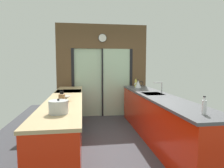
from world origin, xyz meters
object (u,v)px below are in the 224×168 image
object	(u,v)px
knife_block	(62,100)
soap_bottle_far	(136,83)
oven_range	(69,110)
mixing_bowl	(65,98)
stock_pot	(59,107)
kettle	(138,84)
soap_bottle_near	(204,107)

from	to	relation	value
knife_block	soap_bottle_far	distance (m)	3.03
oven_range	mixing_bowl	bearing A→B (deg)	-89.20
mixing_bowl	soap_bottle_far	distance (m)	2.67
stock_pot	soap_bottle_far	world-z (taller)	soap_bottle_far
oven_range	soap_bottle_far	bearing A→B (deg)	20.51
stock_pot	kettle	size ratio (longest dim) A/B	0.95
mixing_bowl	stock_pot	distance (m)	0.89
kettle	soap_bottle_near	size ratio (longest dim) A/B	1.14
oven_range	soap_bottle_near	world-z (taller)	soap_bottle_near
oven_range	mixing_bowl	size ratio (longest dim) A/B	4.25
knife_block	soap_bottle_near	world-z (taller)	knife_block
stock_pot	kettle	xyz separation A→B (m)	(1.78, 2.64, 0.02)
knife_block	mixing_bowl	bearing A→B (deg)	90.00
oven_range	soap_bottle_near	xyz separation A→B (m)	(1.80, -2.52, 0.56)
soap_bottle_near	knife_block	bearing A→B (deg)	157.53
mixing_bowl	knife_block	bearing A→B (deg)	-90.00
knife_block	soap_bottle_near	distance (m)	1.93
kettle	soap_bottle_far	world-z (taller)	soap_bottle_far
kettle	oven_range	bearing A→B (deg)	-166.57
stock_pot	kettle	bearing A→B (deg)	55.95
knife_block	kettle	xyz separation A→B (m)	(1.78, 2.21, 0.01)
oven_range	knife_block	bearing A→B (deg)	-89.41
stock_pot	soap_bottle_far	bearing A→B (deg)	58.28
oven_range	kettle	size ratio (longest dim) A/B	3.54
stock_pot	soap_bottle_far	size ratio (longest dim) A/B	1.05
mixing_bowl	soap_bottle_near	distance (m)	2.14
kettle	mixing_bowl	bearing A→B (deg)	-135.50
mixing_bowl	kettle	size ratio (longest dim) A/B	0.83
stock_pot	soap_bottle_near	world-z (taller)	soap_bottle_near
knife_block	stock_pot	distance (m)	0.43
kettle	soap_bottle_far	distance (m)	0.24
knife_block	kettle	world-z (taller)	knife_block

